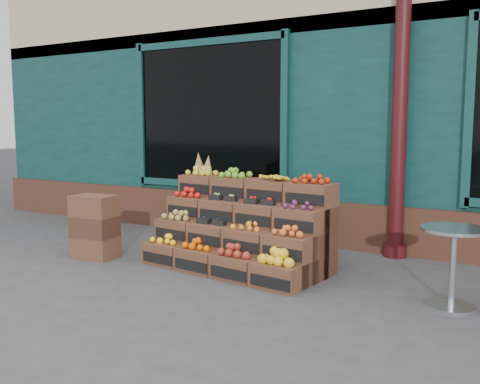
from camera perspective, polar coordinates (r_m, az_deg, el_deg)
The scene contains 6 objects.
ground at distance 5.45m, azimuth -1.93°, elevation -9.83°, with size 60.00×60.00×0.00m, color #3C3C3E.
shop_facade at distance 9.95m, azimuth 14.28°, elevation 11.55°, with size 12.00×6.24×4.80m.
crate_display at distance 6.02m, azimuth 0.09°, elevation -4.37°, with size 2.12×1.22×1.27m.
spare_crates at distance 6.67m, azimuth -15.23°, elevation -3.58°, with size 0.54×0.40×0.76m.
bistro_table at distance 5.01m, azimuth 21.80°, elevation -6.58°, with size 0.57×0.57×0.72m.
shopkeeper at distance 8.39m, azimuth -1.53°, elevation 2.22°, with size 0.64×0.42×1.75m, color #17501B.
Camera 1 is at (2.79, -4.41, 1.59)m, focal length 40.00 mm.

